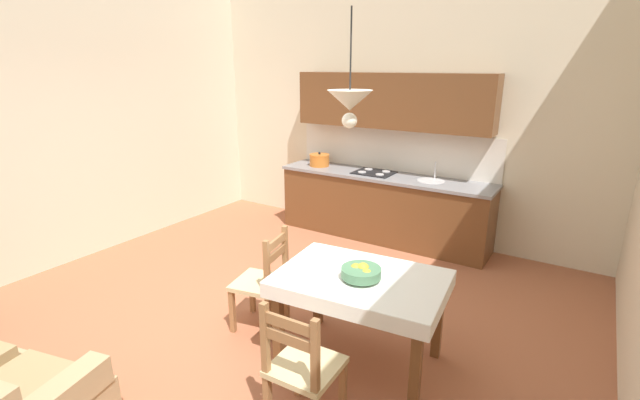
{
  "coord_description": "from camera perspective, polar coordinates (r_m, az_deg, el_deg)",
  "views": [
    {
      "loc": [
        2.39,
        -2.7,
        2.29
      ],
      "look_at": [
        0.21,
        0.75,
        1.04
      ],
      "focal_mm": 24.71,
      "sensor_mm": 36.0,
      "label": 1
    }
  ],
  "objects": [
    {
      "name": "dining_chair_camera_side",
      "position": [
        3.0,
        -2.31,
        -20.98
      ],
      "size": [
        0.44,
        0.44,
        0.93
      ],
      "color": "#D1BC89",
      "rests_on": "ground_plane"
    },
    {
      "name": "wall_left",
      "position": [
        5.91,
        -31.22,
        12.18
      ],
      "size": [
        0.12,
        6.35,
        4.07
      ],
      "primitive_type": "cube",
      "color": "beige",
      "rests_on": "ground_plane"
    },
    {
      "name": "dining_chair_tv_side",
      "position": [
        4.01,
        -7.36,
        -10.53
      ],
      "size": [
        0.5,
        0.5,
        0.93
      ],
      "color": "#D1BC89",
      "rests_on": "ground_plane"
    },
    {
      "name": "ground_plane",
      "position": [
        4.3,
        -8.02,
        -16.13
      ],
      "size": [
        6.21,
        6.35,
        0.1
      ],
      "primitive_type": "cube",
      "color": "#A86042"
    },
    {
      "name": "dining_table",
      "position": [
        3.48,
        5.26,
        -11.85
      ],
      "size": [
        1.35,
        0.99,
        0.75
      ],
      "color": "brown",
      "rests_on": "ground_plane"
    },
    {
      "name": "fruit_bowl",
      "position": [
        3.34,
        5.36,
        -9.3
      ],
      "size": [
        0.3,
        0.3,
        0.12
      ],
      "color": "#4C7F5B",
      "rests_on": "dining_table"
    },
    {
      "name": "pendant_lamp",
      "position": [
        3.16,
        3.88,
        12.57
      ],
      "size": [
        0.32,
        0.32,
        0.8
      ],
      "color": "black"
    },
    {
      "name": "wall_back",
      "position": [
        6.12,
        9.67,
        14.42
      ],
      "size": [
        6.21,
        0.12,
        4.07
      ],
      "primitive_type": "cube",
      "color": "beige",
      "rests_on": "ground_plane"
    },
    {
      "name": "kitchen_cabinetry",
      "position": [
        5.97,
        8.34,
        2.96
      ],
      "size": [
        2.89,
        0.63,
        2.2
      ],
      "color": "brown",
      "rests_on": "ground_plane"
    }
  ]
}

